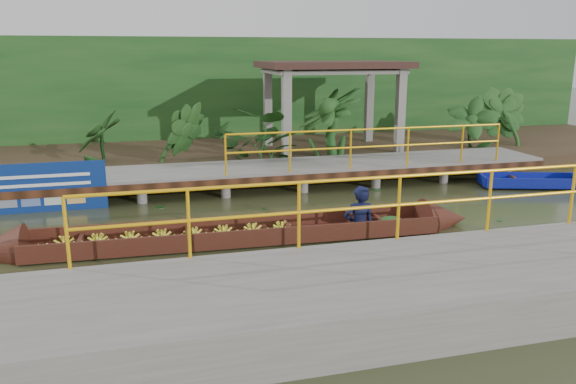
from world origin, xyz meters
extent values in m
plane|color=#32361B|center=(0.00, 0.00, 0.00)|extent=(80.00, 80.00, 0.00)
cube|color=#37291B|center=(0.00, 7.50, 0.23)|extent=(30.00, 8.00, 0.45)
cube|color=slate|center=(0.00, 3.50, 0.50)|extent=(16.00, 2.00, 0.15)
cube|color=black|center=(0.00, 2.50, 0.42)|extent=(16.00, 0.12, 0.18)
cylinder|color=#F0AA0C|center=(2.75, 2.55, 1.57)|extent=(7.50, 0.05, 0.05)
cylinder|color=#F0AA0C|center=(2.75, 2.55, 1.12)|extent=(7.50, 0.05, 0.05)
cylinder|color=#F0AA0C|center=(2.75, 2.55, 1.07)|extent=(0.05, 0.05, 1.00)
cylinder|color=slate|center=(-6.00, 2.70, 0.22)|extent=(0.24, 0.24, 0.55)
cylinder|color=slate|center=(-6.00, 4.30, 0.22)|extent=(0.24, 0.24, 0.55)
cylinder|color=slate|center=(-4.00, 2.70, 0.22)|extent=(0.24, 0.24, 0.55)
cylinder|color=slate|center=(-4.00, 4.30, 0.22)|extent=(0.24, 0.24, 0.55)
cylinder|color=slate|center=(-2.00, 2.70, 0.22)|extent=(0.24, 0.24, 0.55)
cylinder|color=slate|center=(-2.00, 4.30, 0.22)|extent=(0.24, 0.24, 0.55)
cylinder|color=slate|center=(0.00, 2.70, 0.22)|extent=(0.24, 0.24, 0.55)
cylinder|color=slate|center=(0.00, 4.30, 0.22)|extent=(0.24, 0.24, 0.55)
cylinder|color=slate|center=(2.00, 2.70, 0.22)|extent=(0.24, 0.24, 0.55)
cylinder|color=slate|center=(2.00, 4.30, 0.22)|extent=(0.24, 0.24, 0.55)
cylinder|color=slate|center=(4.00, 2.70, 0.22)|extent=(0.24, 0.24, 0.55)
cylinder|color=slate|center=(4.00, 4.30, 0.22)|extent=(0.24, 0.24, 0.55)
cylinder|color=slate|center=(6.00, 2.70, 0.22)|extent=(0.24, 0.24, 0.55)
cylinder|color=slate|center=(6.00, 4.30, 0.22)|extent=(0.24, 0.24, 0.55)
cylinder|color=slate|center=(0.00, 2.70, 0.22)|extent=(0.24, 0.24, 0.55)
cube|color=slate|center=(1.00, -4.20, 0.30)|extent=(18.00, 2.40, 0.70)
cylinder|color=#F0AA0C|center=(1.00, -3.05, 1.65)|extent=(10.00, 0.05, 0.05)
cylinder|color=#F0AA0C|center=(1.00, -3.05, 1.20)|extent=(10.00, 0.05, 0.05)
cylinder|color=#F0AA0C|center=(1.00, -3.05, 1.15)|extent=(0.05, 0.05, 1.00)
cube|color=slate|center=(1.20, 5.10, 1.60)|extent=(0.25, 0.25, 2.80)
cube|color=slate|center=(4.80, 5.10, 1.60)|extent=(0.25, 0.25, 2.80)
cube|color=slate|center=(1.20, 7.50, 1.60)|extent=(0.25, 0.25, 2.80)
cube|color=slate|center=(4.80, 7.50, 1.60)|extent=(0.25, 0.25, 2.80)
cube|color=slate|center=(3.00, 6.30, 2.90)|extent=(4.00, 2.60, 0.12)
cube|color=#37211B|center=(3.00, 6.30, 3.10)|extent=(4.40, 3.00, 0.20)
cube|color=#144118|center=(0.00, 10.00, 2.00)|extent=(30.00, 0.80, 4.00)
cube|color=#39190F|center=(-1.26, -0.63, 0.06)|extent=(7.69, 1.24, 0.06)
cube|color=#39190F|center=(-1.24, -0.15, 0.19)|extent=(7.66, 0.34, 0.33)
cube|color=#39190F|center=(-1.28, -1.10, 0.19)|extent=(7.66, 0.34, 0.33)
cone|color=#39190F|center=(3.00, -0.79, 0.13)|extent=(0.99, 0.95, 0.92)
ellipsoid|color=#144118|center=(1.80, -0.74, 0.15)|extent=(0.55, 0.44, 0.25)
imported|color=#0E1233|center=(1.13, -0.72, 0.94)|extent=(0.64, 0.44, 1.72)
cube|color=navy|center=(7.00, 1.64, 0.09)|extent=(2.74, 1.54, 0.09)
cube|color=navy|center=(7.12, 2.01, 0.19)|extent=(2.52, 0.84, 0.26)
cube|color=navy|center=(6.88, 1.26, 0.19)|extent=(2.52, 0.84, 0.26)
cube|color=navy|center=(5.75, 2.03, 0.19)|extent=(0.29, 0.77, 0.26)
cube|color=black|center=(6.58, 1.77, 0.23)|extent=(0.32, 0.78, 0.04)
cube|color=navy|center=(-5.57, 2.48, 0.55)|extent=(3.63, 0.03, 1.13)
cube|color=white|center=(-5.57, 2.46, 0.82)|extent=(2.95, 0.01, 0.07)
cube|color=white|center=(-5.57, 2.46, 0.62)|extent=(2.95, 0.01, 0.07)
imported|color=#144118|center=(-4.00, 5.30, 1.44)|extent=(1.59, 1.59, 1.99)
imported|color=#144118|center=(-2.00, 5.30, 1.44)|extent=(1.59, 1.59, 1.99)
imported|color=#144118|center=(0.50, 5.30, 1.44)|extent=(1.59, 1.59, 1.99)
imported|color=#144118|center=(2.50, 5.30, 1.44)|extent=(1.59, 1.59, 1.99)
imported|color=#144118|center=(7.50, 5.30, 1.44)|extent=(1.59, 1.59, 1.99)
imported|color=#144118|center=(9.00, 5.30, 1.44)|extent=(1.59, 1.59, 1.99)
camera|label=1|loc=(-3.02, -10.63, 3.48)|focal=35.00mm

